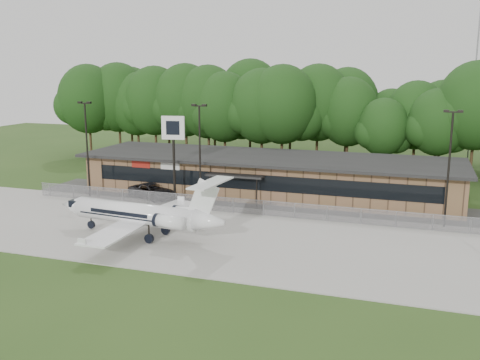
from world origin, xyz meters
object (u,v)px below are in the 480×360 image
(pole_sign, at_px, (173,137))
(terminal, at_px, (269,175))
(suv, at_px, (152,191))
(business_jet, at_px, (142,215))

(pole_sign, bearing_deg, terminal, 32.45)
(terminal, distance_m, suv, 12.79)
(suv, xyz_separation_m, pole_sign, (3.23, -1.15, 6.07))
(suv, height_order, pole_sign, pole_sign)
(terminal, distance_m, business_jet, 19.19)
(business_jet, distance_m, pole_sign, 12.51)
(suv, bearing_deg, pole_sign, -87.51)
(terminal, xyz_separation_m, pole_sign, (-7.98, -7.14, 4.68))
(business_jet, xyz_separation_m, pole_sign, (-2.44, 11.22, 4.94))
(terminal, height_order, pole_sign, pole_sign)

